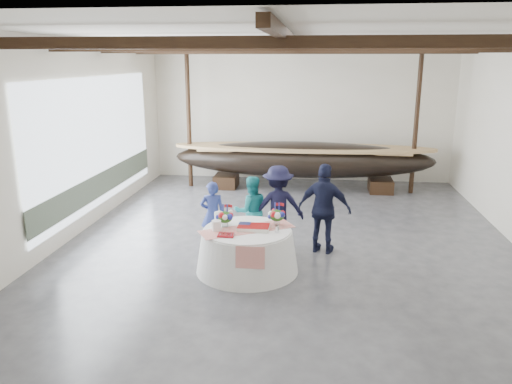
# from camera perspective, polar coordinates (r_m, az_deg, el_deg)

# --- Properties ---
(floor) EXTENTS (10.00, 12.00, 0.01)m
(floor) POSITION_cam_1_polar(r_m,az_deg,el_deg) (11.67, 3.89, -5.23)
(floor) COLOR #3D3D42
(floor) RESTS_ON ground
(wall_back) EXTENTS (10.00, 0.02, 4.50)m
(wall_back) POSITION_cam_1_polar(r_m,az_deg,el_deg) (17.04, 5.19, 8.92)
(wall_back) COLOR silver
(wall_back) RESTS_ON ground
(wall_front) EXTENTS (10.00, 0.02, 4.50)m
(wall_front) POSITION_cam_1_polar(r_m,az_deg,el_deg) (5.28, 0.58, -4.56)
(wall_front) COLOR silver
(wall_front) RESTS_ON ground
(wall_left) EXTENTS (0.02, 12.00, 4.50)m
(wall_left) POSITION_cam_1_polar(r_m,az_deg,el_deg) (12.40, -19.78, 5.88)
(wall_left) COLOR silver
(wall_left) RESTS_ON ground
(ceiling) EXTENTS (10.00, 12.00, 0.01)m
(ceiling) POSITION_cam_1_polar(r_m,az_deg,el_deg) (10.97, 4.32, 17.43)
(ceiling) COLOR white
(ceiling) RESTS_ON wall_back
(pavilion_structure) EXTENTS (9.80, 11.76, 4.50)m
(pavilion_structure) POSITION_cam_1_polar(r_m,az_deg,el_deg) (11.74, 4.47, 14.83)
(pavilion_structure) COLOR black
(pavilion_structure) RESTS_ON ground
(open_bay) EXTENTS (0.03, 7.00, 3.20)m
(open_bay) POSITION_cam_1_polar(r_m,az_deg,el_deg) (13.33, -17.53, 4.79)
(open_bay) COLOR silver
(open_bay) RESTS_ON ground
(longboat_display) EXTENTS (8.16, 1.63, 1.53)m
(longboat_display) POSITION_cam_1_polar(r_m,az_deg,el_deg) (15.77, 5.34, 3.75)
(longboat_display) COLOR black
(longboat_display) RESTS_ON ground
(banquet_table) EXTENTS (1.99, 1.99, 0.85)m
(banquet_table) POSITION_cam_1_polar(r_m,az_deg,el_deg) (9.76, -1.01, -6.63)
(banquet_table) COLOR silver
(banquet_table) RESTS_ON ground
(tabletop_items) EXTENTS (1.86, 1.41, 0.40)m
(tabletop_items) POSITION_cam_1_polar(r_m,az_deg,el_deg) (9.69, -1.04, -3.19)
(tabletop_items) COLOR red
(tabletop_items) RESTS_ON banquet_table
(guest_woman_blue) EXTENTS (0.59, 0.45, 1.47)m
(guest_woman_blue) POSITION_cam_1_polar(r_m,az_deg,el_deg) (10.95, -4.98, -2.55)
(guest_woman_blue) COLOR navy
(guest_woman_blue) RESTS_ON ground
(guest_woman_teal) EXTENTS (0.91, 0.81, 1.57)m
(guest_woman_teal) POSITION_cam_1_polar(r_m,az_deg,el_deg) (10.97, -0.57, -2.19)
(guest_woman_teal) COLOR teal
(guest_woman_teal) RESTS_ON ground
(guest_man_left) EXTENTS (1.29, 0.92, 1.81)m
(guest_man_left) POSITION_cam_1_polar(r_m,az_deg,el_deg) (10.92, 2.52, -1.63)
(guest_man_left) COLOR black
(guest_man_left) RESTS_ON ground
(guest_man_right) EXTENTS (1.22, 0.75, 1.93)m
(guest_man_right) POSITION_cam_1_polar(r_m,az_deg,el_deg) (10.60, 7.83, -1.92)
(guest_man_right) COLOR black
(guest_man_right) RESTS_ON ground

